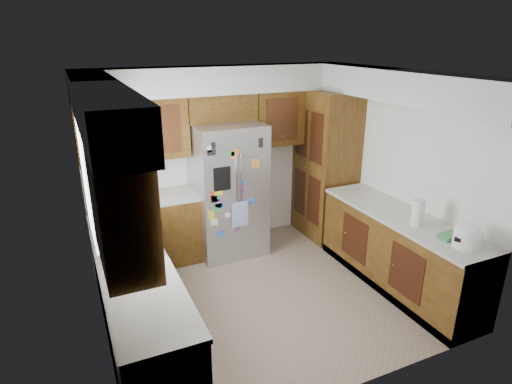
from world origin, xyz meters
TOP-DOWN VIEW (x-y plane):
  - floor at (0.00, 0.00)m, footprint 3.60×3.60m
  - room_shell at (-0.11, 0.36)m, footprint 3.64×3.24m
  - left_counter_run at (-1.36, 0.03)m, footprint 1.36×3.20m
  - right_counter_run at (1.50, -0.47)m, footprint 0.63×2.25m
  - pantry at (1.50, 1.15)m, footprint 0.60×0.90m
  - fridge at (-0.00, 1.20)m, footprint 0.90×0.79m
  - bridge_cabinet at (0.00, 1.43)m, footprint 0.96×0.34m
  - fridge_top_items at (-0.06, 1.39)m, footprint 0.77×0.31m
  - sink_assembly at (-1.50, 0.10)m, footprint 0.52×0.71m
  - left_counter_clutter at (-1.48, 0.83)m, footprint 0.32×0.87m
  - rice_cooker at (1.50, -1.34)m, footprint 0.28×0.27m
  - paper_towel at (1.42, -0.76)m, footprint 0.13×0.13m

SIDE VIEW (x-z plane):
  - floor at x=0.00m, z-range 0.00..0.00m
  - right_counter_run at x=1.50m, z-range -0.04..0.88m
  - left_counter_run at x=-1.36m, z-range -0.03..0.89m
  - fridge at x=0.00m, z-range 0.00..1.80m
  - sink_assembly at x=-1.50m, z-range 0.80..1.17m
  - rice_cooker at x=1.50m, z-range 0.92..1.16m
  - left_counter_clutter at x=-1.48m, z-range 0.86..1.24m
  - paper_towel at x=1.42m, z-range 0.92..1.22m
  - pantry at x=1.50m, z-range 0.00..2.15m
  - room_shell at x=-0.11m, z-range 0.56..3.08m
  - bridge_cabinet at x=0.00m, z-range 1.80..2.15m
  - fridge_top_items at x=-0.06m, z-range 2.13..2.43m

